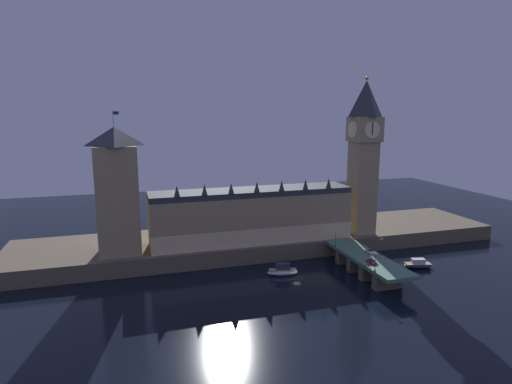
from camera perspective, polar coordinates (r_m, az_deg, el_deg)
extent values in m
plane|color=black|center=(165.93, 5.49, -11.24)|extent=(400.00, 400.00, 0.00)
cube|color=brown|center=(199.32, 1.22, -6.37)|extent=(220.00, 42.00, 6.79)
cube|color=tan|center=(184.00, -0.57, -3.46)|extent=(86.13, 17.36, 20.20)
cube|color=beige|center=(177.60, 0.24, -6.14)|extent=(86.13, 0.20, 7.27)
cube|color=#2D3338|center=(181.58, -0.57, 0.00)|extent=(86.13, 15.97, 2.40)
cone|color=#2D3338|center=(167.57, -10.51, 0.12)|extent=(2.40, 2.40, 4.44)
cone|color=#2D3338|center=(169.06, -6.88, 0.31)|extent=(2.40, 2.40, 4.44)
cone|color=#2D3338|center=(171.22, -3.34, 0.50)|extent=(2.40, 2.40, 4.44)
cone|color=#2D3338|center=(174.02, 0.11, 0.68)|extent=(2.40, 2.40, 4.44)
cone|color=#2D3338|center=(177.43, 3.44, 0.86)|extent=(2.40, 2.40, 4.44)
cone|color=#2D3338|center=(181.42, 6.63, 1.02)|extent=(2.40, 2.40, 4.44)
cone|color=#2D3338|center=(185.94, 9.67, 1.17)|extent=(2.40, 2.40, 4.44)
cube|color=tan|center=(199.91, 13.95, 0.54)|extent=(10.24, 10.24, 41.87)
cube|color=tan|center=(197.15, 14.29, 8.11)|extent=(12.08, 12.08, 10.92)
cylinder|color=beige|center=(191.91, 15.25, 8.01)|extent=(7.41, 0.25, 7.41)
cylinder|color=beige|center=(202.45, 13.39, 8.21)|extent=(7.41, 0.25, 7.41)
cylinder|color=beige|center=(200.41, 15.82, 8.07)|extent=(0.25, 7.41, 7.41)
cylinder|color=beige|center=(194.04, 12.72, 8.14)|extent=(0.25, 7.41, 7.41)
cube|color=black|center=(191.73, 15.29, 8.17)|extent=(0.36, 0.10, 5.56)
pyramid|color=#2D3338|center=(197.09, 14.47, 11.97)|extent=(12.08, 12.08, 15.69)
sphere|color=gold|center=(197.54, 14.59, 14.48)|extent=(1.60, 1.60, 1.60)
cube|color=tan|center=(174.74, -17.91, -1.02)|extent=(15.69, 15.69, 42.30)
pyramid|color=#2D3338|center=(171.69, -18.38, 7.08)|extent=(16.00, 16.00, 7.10)
cylinder|color=#99999E|center=(171.47, -18.51, 9.26)|extent=(0.24, 0.24, 6.00)
cube|color=navy|center=(171.44, -18.18, 9.98)|extent=(2.00, 0.08, 1.20)
cube|color=#4C7560|center=(171.08, 14.59, -8.50)|extent=(12.59, 46.00, 1.40)
cube|color=brown|center=(161.53, 17.12, -11.18)|extent=(10.70, 3.20, 5.92)
cube|color=brown|center=(168.65, 15.36, -10.14)|extent=(10.70, 3.20, 5.92)
cube|color=brown|center=(175.97, 13.75, -9.18)|extent=(10.70, 3.20, 5.92)
cube|color=brown|center=(183.46, 12.28, -8.29)|extent=(10.70, 3.20, 5.92)
cube|color=red|center=(163.37, 15.13, -8.98)|extent=(1.86, 4.27, 0.74)
cube|color=black|center=(163.17, 15.14, -8.79)|extent=(1.53, 1.92, 0.45)
cylinder|color=black|center=(164.05, 14.62, -8.96)|extent=(0.22, 0.64, 0.64)
cylinder|color=black|center=(164.94, 15.15, -8.88)|extent=(0.22, 0.64, 0.64)
cylinder|color=black|center=(161.94, 15.11, -9.24)|extent=(0.22, 0.64, 0.64)
cylinder|color=black|center=(162.85, 15.65, -9.16)|extent=(0.22, 0.64, 0.64)
cube|color=white|center=(174.27, 14.92, -7.70)|extent=(1.83, 4.25, 0.88)
cube|color=black|center=(174.06, 14.93, -7.49)|extent=(1.50, 1.91, 0.45)
cylinder|color=black|center=(173.76, 15.39, -7.88)|extent=(0.22, 0.64, 0.64)
cylinder|color=black|center=(172.86, 14.90, -7.96)|extent=(0.22, 0.64, 0.64)
cylinder|color=black|center=(175.86, 14.93, -7.64)|extent=(0.22, 0.64, 0.64)
cylinder|color=black|center=(174.98, 14.45, -7.71)|extent=(0.22, 0.64, 0.64)
cylinder|color=black|center=(160.12, 14.73, -9.42)|extent=(0.28, 0.28, 0.84)
cylinder|color=#47384C|center=(159.86, 14.75, -9.16)|extent=(0.38, 0.38, 0.70)
sphere|color=tan|center=(159.71, 14.75, -9.00)|extent=(0.23, 0.23, 0.23)
cylinder|color=black|center=(170.22, 16.98, -8.33)|extent=(0.28, 0.28, 0.79)
cylinder|color=maroon|center=(169.99, 16.99, -8.10)|extent=(0.38, 0.38, 0.66)
sphere|color=tan|center=(169.85, 17.00, -7.96)|extent=(0.21, 0.21, 0.21)
cylinder|color=#2D3333|center=(156.06, 15.57, -10.06)|extent=(0.56, 0.56, 0.50)
cylinder|color=#2D3333|center=(155.04, 15.62, -9.02)|extent=(0.18, 0.18, 5.54)
sphere|color=#F9E5A3|center=(153.98, 15.68, -7.85)|extent=(0.60, 0.60, 0.60)
sphere|color=#F9E5A3|center=(153.86, 15.53, -8.00)|extent=(0.44, 0.44, 0.44)
sphere|color=#F9E5A3|center=(154.33, 15.82, -7.95)|extent=(0.44, 0.44, 0.44)
cylinder|color=#2D3333|center=(173.85, 16.29, -7.94)|extent=(0.56, 0.56, 0.50)
cylinder|color=#2D3333|center=(172.94, 16.34, -7.00)|extent=(0.18, 0.18, 5.53)
sphere|color=#F9E5A3|center=(171.99, 16.40, -5.94)|extent=(0.60, 0.60, 0.60)
sphere|color=#F9E5A3|center=(171.84, 16.27, -6.07)|extent=(0.44, 0.44, 0.44)
sphere|color=#F9E5A3|center=(172.33, 16.52, -6.04)|extent=(0.44, 0.44, 0.44)
cylinder|color=#2D3333|center=(180.07, 10.53, -7.04)|extent=(0.56, 0.56, 0.50)
cylinder|color=#2D3333|center=(179.28, 10.56, -6.22)|extent=(0.18, 0.18, 4.91)
sphere|color=#F9E5A3|center=(178.44, 10.59, -5.29)|extent=(0.60, 0.60, 0.60)
sphere|color=#F9E5A3|center=(178.33, 10.46, -5.41)|extent=(0.44, 0.44, 0.44)
sphere|color=#F9E5A3|center=(178.74, 10.71, -5.39)|extent=(0.44, 0.44, 0.44)
ellipsoid|color=white|center=(166.93, 3.57, -10.63)|extent=(12.32, 5.98, 2.39)
cube|color=tan|center=(166.54, 3.57, -10.28)|extent=(10.78, 4.98, 0.24)
cube|color=#2D333D|center=(166.08, 3.58, -9.86)|extent=(5.67, 3.29, 2.39)
ellipsoid|color=#28282D|center=(185.92, 20.76, -9.16)|extent=(12.17, 7.10, 1.88)
cube|color=tan|center=(185.64, 20.78, -8.91)|extent=(10.62, 5.90, 0.24)
cube|color=silver|center=(185.31, 20.80, -8.60)|extent=(5.66, 3.93, 1.88)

